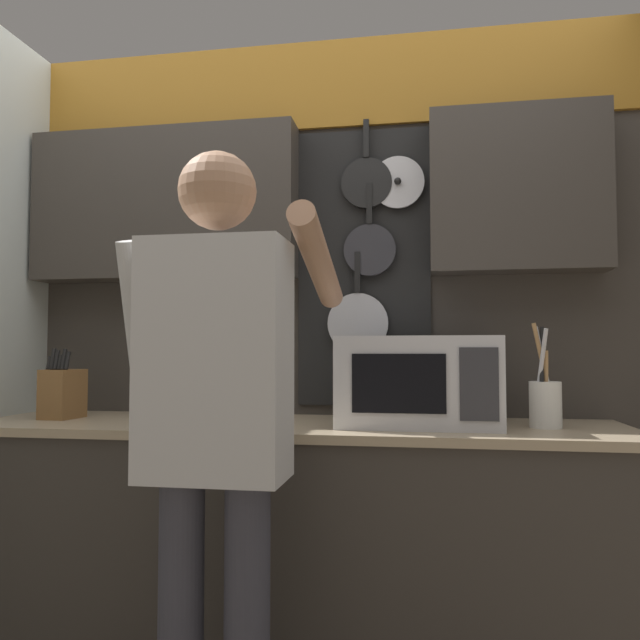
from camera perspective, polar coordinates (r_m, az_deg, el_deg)
The scene contains 6 objects.
base_cabinet_counter at distance 2.33m, azimuth -2.65°, elevation -20.96°, with size 2.30×0.62×0.94m.
back_wall_unit at distance 2.51m, azimuth -1.66°, elevation 3.72°, with size 2.87×0.20×2.45m.
microwave at distance 2.16m, azimuth 8.98°, elevation -5.53°, with size 0.53×0.36×0.30m.
knife_block at distance 2.55m, azimuth -22.47°, elevation -6.17°, with size 0.12×0.16×0.26m.
utensil_crock at distance 2.20m, azimuth 19.89°, elevation -6.88°, with size 0.10×0.10×0.35m.
person at distance 1.70m, azimuth -9.41°, elevation -8.02°, with size 0.54×0.66×1.73m.
Camera 1 is at (0.47, -2.17, 1.18)m, focal length 35.00 mm.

